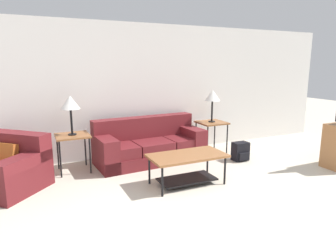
# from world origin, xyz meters

# --- Properties ---
(ground_plane) EXTENTS (24.00, 24.00, 0.00)m
(ground_plane) POSITION_xyz_m (0.00, 0.00, 0.00)
(ground_plane) COLOR beige
(wall_back) EXTENTS (9.07, 0.06, 2.60)m
(wall_back) POSITION_xyz_m (0.00, 3.74, 1.30)
(wall_back) COLOR white
(wall_back) RESTS_ON ground_plane
(couch) EXTENTS (2.08, 0.97, 0.82)m
(couch) POSITION_xyz_m (-0.15, 3.19, 0.30)
(couch) COLOR maroon
(couch) RESTS_ON ground_plane
(armchair) EXTENTS (1.43, 1.42, 0.80)m
(armchair) POSITION_xyz_m (-2.57, 2.87, 0.29)
(armchair) COLOR maroon
(armchair) RESTS_ON ground_plane
(coffee_table) EXTENTS (1.16, 0.62, 0.47)m
(coffee_table) POSITION_xyz_m (-0.05, 1.88, 0.35)
(coffee_table) COLOR #935B33
(coffee_table) RESTS_ON ground_plane
(side_table_left) EXTENTS (0.55, 0.54, 0.64)m
(side_table_left) POSITION_xyz_m (-1.54, 3.21, 0.58)
(side_table_left) COLOR #935B33
(side_table_left) RESTS_ON ground_plane
(side_table_right) EXTENTS (0.55, 0.54, 0.64)m
(side_table_right) POSITION_xyz_m (1.24, 3.21, 0.58)
(side_table_right) COLOR #935B33
(side_table_right) RESTS_ON ground_plane
(table_lamp_left) EXTENTS (0.32, 0.32, 0.66)m
(table_lamp_left) POSITION_xyz_m (-1.54, 3.21, 1.18)
(table_lamp_left) COLOR black
(table_lamp_left) RESTS_ON side_table_left
(table_lamp_right) EXTENTS (0.32, 0.32, 0.66)m
(table_lamp_right) POSITION_xyz_m (1.24, 3.21, 1.18)
(table_lamp_right) COLOR black
(table_lamp_right) RESTS_ON side_table_right
(backpack) EXTENTS (0.30, 0.28, 0.35)m
(backpack) POSITION_xyz_m (1.44, 2.49, 0.17)
(backpack) COLOR black
(backpack) RESTS_ON ground_plane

